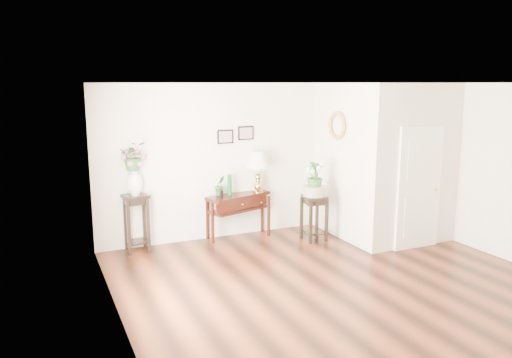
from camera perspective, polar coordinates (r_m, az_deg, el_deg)
floor at (r=7.34m, az=9.33°, el=-11.64°), size 6.00×5.50×0.02m
ceiling at (r=6.78m, az=10.07°, el=10.78°), size 6.00×5.50×0.02m
wall_back at (r=9.29m, az=0.21°, el=2.28°), size 6.00×0.02×2.80m
wall_left at (r=5.84m, az=-15.63°, el=-3.34°), size 0.02×5.50×2.80m
wall_right at (r=8.93m, az=25.89°, el=0.82°), size 0.02×5.50×2.80m
partition at (r=9.56m, az=14.24°, el=2.19°), size 1.80×1.95×2.80m
door at (r=8.87m, az=18.13°, el=-0.98°), size 0.90×0.05×2.10m
art_print_left at (r=8.97m, az=-3.53°, el=4.85°), size 0.30×0.02×0.25m
art_print_right at (r=9.11m, az=-1.17°, el=5.28°), size 0.30×0.02×0.25m
wall_ornament at (r=9.04m, az=9.23°, el=6.05°), size 0.07×0.51×0.51m
console_table at (r=9.15m, az=-2.03°, el=-4.22°), size 1.28×0.75×0.81m
table_lamp at (r=9.14m, az=0.24°, el=0.62°), size 0.51×0.51×0.78m
green_vase at (r=8.96m, az=-3.04°, el=-0.78°), size 0.10×0.10×0.38m
potted_plant at (r=8.89m, az=-4.17°, el=-0.84°), size 0.22×0.19×0.35m
plant_stand_a at (r=8.63m, az=-13.49°, el=-4.92°), size 0.45×0.45×0.97m
porcelain_vase at (r=8.47m, az=-13.70°, el=-0.28°), size 0.28×0.28×0.46m
lily_arrangement at (r=8.40m, az=-13.83°, el=2.50°), size 0.48×0.42×0.48m
plant_stand_b at (r=9.05m, az=6.64°, el=-4.45°), size 0.45×0.45×0.82m
ceramic_bowl at (r=8.93m, az=6.71°, el=-1.41°), size 0.47×0.47×0.18m
narcissus at (r=8.87m, az=6.75°, el=0.38°), size 0.36×0.36×0.49m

